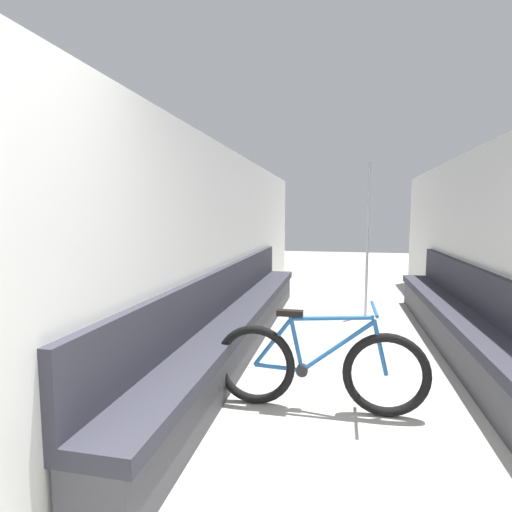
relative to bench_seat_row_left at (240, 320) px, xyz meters
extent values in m
cube|color=silver|center=(-0.24, 0.04, 0.81)|extent=(0.10, 9.82, 2.24)
cube|color=silver|center=(2.59, 0.04, 0.81)|extent=(0.10, 9.82, 2.24)
cube|color=#3D3D42|center=(0.03, 0.00, -0.12)|extent=(0.36, 5.58, 0.37)
cube|color=#2D2D38|center=(0.03, 0.00, 0.11)|extent=(0.43, 5.58, 0.10)
cube|color=#2D2D38|center=(-0.15, 0.00, 0.38)|extent=(0.07, 5.58, 0.45)
cube|color=#3D3D42|center=(2.33, 0.00, -0.12)|extent=(0.36, 5.58, 0.37)
cube|color=#2D2D38|center=(2.33, 0.00, 0.11)|extent=(0.43, 5.58, 0.10)
cube|color=#2D2D38|center=(2.51, 0.00, 0.38)|extent=(0.07, 5.58, 0.45)
torus|color=black|center=(0.44, -1.26, 0.01)|extent=(0.63, 0.07, 0.63)
torus|color=black|center=(1.43, -1.26, 0.01)|extent=(0.63, 0.07, 0.63)
cylinder|color=#1E5693|center=(0.62, -1.26, 0.00)|extent=(0.37, 0.03, 0.05)
cylinder|color=#1E5693|center=(0.58, -1.26, 0.19)|extent=(0.30, 0.03, 0.39)
cylinder|color=#1E5693|center=(0.76, -1.26, 0.21)|extent=(0.13, 0.03, 0.45)
cylinder|color=#1E5693|center=(1.07, -1.26, 0.19)|extent=(0.54, 0.03, 0.43)
cylinder|color=#1E5693|center=(1.02, -1.26, 0.41)|extent=(0.62, 0.03, 0.08)
cylinder|color=#1E5693|center=(1.38, -1.26, 0.21)|extent=(0.13, 0.03, 0.42)
cylinder|color=black|center=(0.81, -1.26, -0.01)|extent=(0.09, 0.06, 0.09)
cube|color=black|center=(0.71, -1.26, 0.43)|extent=(0.20, 0.07, 0.04)
cylinder|color=#1E5693|center=(1.33, -1.26, 0.50)|extent=(0.02, 0.46, 0.02)
cylinder|color=gray|center=(1.46, 1.71, -0.30)|extent=(0.08, 0.08, 0.01)
cylinder|color=silver|center=(1.46, 1.71, 0.80)|extent=(0.04, 0.04, 2.22)
camera|label=1|loc=(1.07, -4.21, 1.18)|focal=28.00mm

